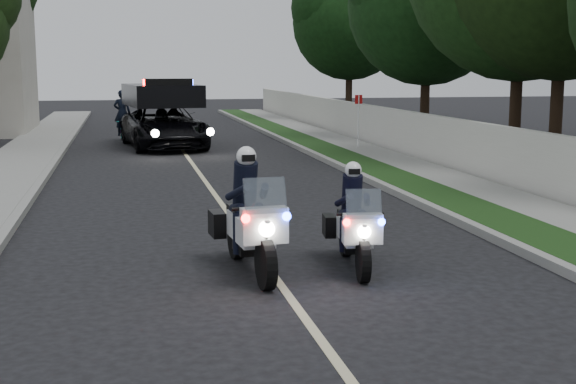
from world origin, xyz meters
name	(u,v)px	position (x,y,z in m)	size (l,w,h in m)	color
ground	(275,277)	(0.00, 0.00, 0.00)	(120.00, 120.00, 0.00)	black
curb_right	(352,171)	(4.10, 10.00, 0.07)	(0.20, 60.00, 0.15)	gray
grass_verge	(376,171)	(4.80, 10.00, 0.08)	(1.20, 60.00, 0.16)	#193814
sidewalk_right	(420,169)	(6.10, 10.00, 0.08)	(1.40, 60.00, 0.16)	gray
property_wall	(454,145)	(7.10, 10.00, 0.75)	(0.22, 60.00, 1.50)	beige
curb_left	(42,180)	(-4.10, 10.00, 0.07)	(0.20, 60.00, 0.15)	gray
lane_marking	(203,178)	(0.00, 10.00, 0.00)	(0.12, 50.00, 0.01)	#BFB78C
police_moto_left	(250,272)	(-0.31, 0.34, 0.00)	(0.75, 2.15, 1.83)	silver
police_moto_right	(353,268)	(1.24, 0.28, 0.00)	(0.65, 1.85, 1.58)	white
police_suv	(165,148)	(-0.58, 18.14, 0.00)	(2.57, 5.55, 2.70)	black
bicycle	(123,141)	(-2.06, 21.30, 0.00)	(0.54, 1.55, 0.81)	black
cyclist	(123,141)	(-2.06, 21.30, 0.00)	(0.66, 0.44, 1.82)	black
sign_post	(358,151)	(6.00, 15.60, 0.00)	(0.32, 0.32, 2.03)	red
tree_right_b	(513,163)	(9.71, 11.42, 0.00)	(6.88, 6.88, 11.46)	#1B3E14
tree_right_c	(553,169)	(10.15, 9.86, 0.00)	(7.01, 7.01, 11.69)	black
tree_right_d	(424,142)	(9.47, 18.16, 0.00)	(6.10, 6.10, 10.17)	#153812
tree_right_e	(348,121)	(9.92, 30.16, 0.00)	(6.10, 6.10, 10.16)	black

